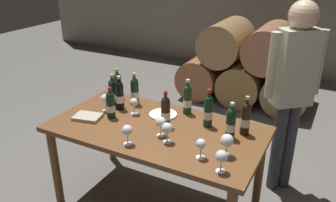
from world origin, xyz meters
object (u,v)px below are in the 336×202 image
Objects in this scene: wine_glass_1 at (221,157)px; tasting_notebook at (88,117)px; wine_bottle_8 at (166,111)px; wine_glass_7 at (201,145)px; wine_bottle_5 at (120,95)px; wine_bottle_7 at (231,123)px; serving_plate at (163,114)px; wine_bottle_1 at (208,111)px; wine_bottle_0 at (135,91)px; wine_bottle_9 at (118,85)px; wine_glass_4 at (227,141)px; wine_glass_5 at (167,129)px; dining_table at (156,137)px; sommelier_presenting at (293,83)px; wine_glass_6 at (105,99)px; wine_bottle_4 at (111,105)px; wine_glass_2 at (127,131)px; wine_bottle_6 at (246,118)px; wine_bottle_2 at (113,92)px; wine_bottle_3 at (187,99)px; wine_glass_0 at (134,103)px; wine_glass_3 at (161,123)px.

wine_glass_1 reaches higher than tasting_notebook.
wine_bottle_8 is 2.08× the size of wine_glass_7.
wine_bottle_7 is at bearing -2.26° from wine_bottle_5.
wine_bottle_1 is at bearing -0.60° from serving_plate.
wine_bottle_0 is 0.23m from wine_bottle_9.
wine_glass_4 is 0.44m from wine_glass_5.
dining_table is 0.61m from tasting_notebook.
dining_table is at bearing 167.90° from wine_glass_4.
wine_glass_5 is 1.16m from sommelier_presenting.
serving_plate is 0.14× the size of sommelier_presenting.
wine_bottle_5 is 0.13m from wine_glass_6.
wine_bottle_5 is at bearing 46.31° from wine_glass_6.
wine_bottle_4 is at bearing 166.53° from wine_glass_7.
wine_bottle_5 is at bearing 100.54° from wine_bottle_4.
wine_glass_2 is 0.94× the size of wine_glass_4.
wine_bottle_0 is 0.96× the size of wine_bottle_6.
wine_glass_6 is (-1.19, -0.17, -0.02)m from wine_bottle_6.
wine_bottle_7 is 0.76m from wine_glass_2.
wine_bottle_2 is at bearing 176.64° from wine_bottle_7.
wine_glass_2 is at bearing -164.47° from wine_glass_4.
wine_glass_6 is at bearing -122.02° from wine_bottle_0.
wine_bottle_2 is 0.97× the size of wine_bottle_3.
wine_bottle_9 is at bearing 80.95° from tasting_notebook.
wine_bottle_6 is 2.13× the size of wine_glass_0.
wine_glass_2 is 0.54m from wine_glass_7.
wine_bottle_2 is 0.27m from wine_glass_0.
wine_glass_4 is (1.24, -0.48, -0.01)m from wine_bottle_9.
wine_bottle_1 is 1.01m from tasting_notebook.
wine_bottle_5 is 0.42m from serving_plate.
wine_bottle_3 is (-0.24, 0.14, -0.00)m from wine_bottle_1.
wine_glass_4 is (-0.03, 0.19, 0.01)m from wine_glass_1.
wine_bottle_8 reaches higher than wine_glass_1.
wine_bottle_0 is 1.25× the size of serving_plate.
wine_glass_5 reaches higher than wine_glass_7.
wine_bottle_6 is 0.62m from wine_bottle_8.
wine_bottle_0 reaches higher than wine_glass_7.
wine_glass_5 reaches higher than wine_glass_0.
wine_bottle_1 reaches higher than wine_glass_1.
wine_bottle_6 is 2.03× the size of wine_glass_1.
wine_bottle_2 reaches higher than wine_glass_3.
wine_bottle_1 is 0.91m from wine_glass_6.
wine_bottle_3 is 1.07× the size of wine_bottle_7.
wine_bottle_9 is at bearing 171.98° from wine_bottle_1.
wine_bottle_1 is 0.44m from wine_glass_4.
wine_glass_6 is at bearing 163.70° from wine_glass_7.
wine_glass_3 is (0.04, -0.15, -0.02)m from wine_bottle_8.
dining_table is 11.05× the size of wine_glass_1.
sommelier_presenting is at bearing 24.14° from wine_bottle_5.
sommelier_presenting is at bearing 65.85° from wine_bottle_6.
wine_bottle_4 is (-0.77, -0.24, -0.02)m from wine_bottle_1.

